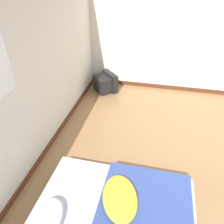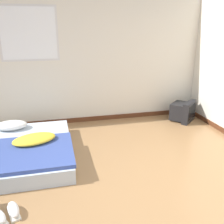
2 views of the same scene
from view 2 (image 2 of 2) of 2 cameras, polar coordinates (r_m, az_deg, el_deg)
name	(u,v)px [view 2 (image 2 of 2)]	position (r m, az deg, el deg)	size (l,w,h in m)	color
ground_plane	(119,218)	(2.77, 1.59, -23.07)	(20.00, 20.00, 0.00)	#997047
wall_back	(79,58)	(4.93, -7.45, 12.18)	(7.29, 0.08, 2.60)	silver
mattress_bed	(23,149)	(3.96, -19.65, -8.03)	(1.42, 1.78, 0.35)	silver
crt_tv	(183,111)	(5.37, 15.97, 0.17)	(0.62, 0.62, 0.42)	black
sneaker_pair	(6,213)	(2.95, -23.07, -20.51)	(0.34, 0.35, 0.10)	silver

